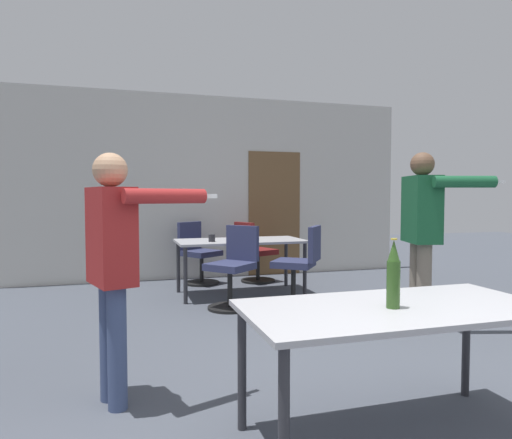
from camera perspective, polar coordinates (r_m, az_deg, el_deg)
back_wall at (r=7.40m, az=-5.72°, el=3.95°), size 6.64×0.12×2.91m
conference_table_near at (r=2.59m, az=17.11°, el=-11.76°), size 1.64×0.80×0.73m
conference_table_far at (r=6.09m, az=-1.97°, el=-3.19°), size 1.69×0.82×0.73m
person_center_tall at (r=2.98m, az=-17.36°, el=-4.02°), size 0.82×0.54×1.58m
person_far_watching at (r=4.86m, az=20.13°, el=-0.34°), size 0.76×0.82×1.75m
office_chair_near_pushed at (r=6.94m, az=-7.26°, el=-4.41°), size 0.66×0.68×0.92m
office_chair_far_left at (r=6.97m, az=-0.26°, el=-4.35°), size 0.65×0.60×0.92m
office_chair_far_right at (r=5.57m, az=5.47°, el=-5.95°), size 0.68×0.67×0.95m
office_chair_side_rolled at (r=5.39m, az=-2.81°, el=-6.20°), size 0.69×0.68×0.96m
beer_bottle at (r=2.49m, az=16.80°, el=-6.70°), size 0.07×0.07×0.36m
drink_cup at (r=5.87m, az=-5.55°, el=-2.31°), size 0.08×0.08×0.10m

